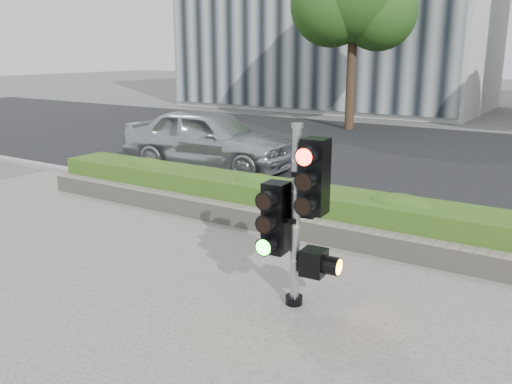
{
  "coord_description": "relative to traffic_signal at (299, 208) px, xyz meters",
  "views": [
    {
      "loc": [
        4.07,
        -5.74,
        3.07
      ],
      "look_at": [
        0.0,
        0.6,
        1.1
      ],
      "focal_mm": 38.0,
      "sensor_mm": 36.0,
      "label": 1
    }
  ],
  "objects": [
    {
      "name": "road",
      "position": [
        -1.18,
        10.29,
        -1.26
      ],
      "size": [
        60.0,
        13.0,
        0.02
      ],
      "primitive_type": "cube",
      "color": "black",
      "rests_on": "ground"
    },
    {
      "name": "car_silver",
      "position": [
        -5.8,
        5.78,
        -0.45
      ],
      "size": [
        4.83,
        2.29,
        1.59
      ],
      "primitive_type": "imported",
      "rotation": [
        0.0,
        0.0,
        1.66
      ],
      "color": "#ADB0B5",
      "rests_on": "road"
    },
    {
      "name": "ground",
      "position": [
        -1.18,
        0.29,
        -1.27
      ],
      "size": [
        120.0,
        120.0,
        0.0
      ],
      "primitive_type": "plane",
      "color": "#51514C",
      "rests_on": "ground"
    },
    {
      "name": "hedge",
      "position": [
        -1.18,
        2.84,
        -0.9
      ],
      "size": [
        12.0,
        1.0,
        0.68
      ],
      "primitive_type": "cube",
      "color": "olive",
      "rests_on": "sidewalk"
    },
    {
      "name": "traffic_signal",
      "position": [
        0.0,
        0.0,
        0.0
      ],
      "size": [
        0.78,
        0.59,
        2.24
      ],
      "rotation": [
        0.0,
        0.0,
        0.06
      ],
      "color": "black",
      "rests_on": "sidewalk"
    },
    {
      "name": "sidewalk",
      "position": [
        -1.18,
        -2.21,
        -1.25
      ],
      "size": [
        16.0,
        11.0,
        0.03
      ],
      "primitive_type": "cube",
      "color": "#9E9389",
      "rests_on": "ground"
    },
    {
      "name": "curb",
      "position": [
        -1.18,
        3.44,
        -1.21
      ],
      "size": [
        60.0,
        0.25,
        0.12
      ],
      "primitive_type": "cube",
      "color": "gray",
      "rests_on": "ground"
    },
    {
      "name": "stone_wall",
      "position": [
        -1.18,
        2.19,
        -1.07
      ],
      "size": [
        12.0,
        0.32,
        0.34
      ],
      "primitive_type": "cube",
      "color": "gray",
      "rests_on": "sidewalk"
    }
  ]
}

